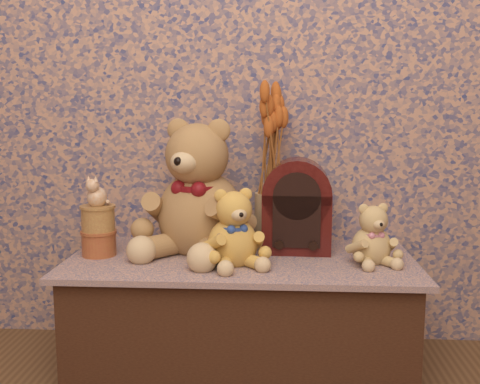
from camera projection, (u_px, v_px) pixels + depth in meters
The scene contains 10 objects.
display_shelf at pixel (241, 312), 2.00m from camera, with size 1.21×0.59×0.41m, color navy.
teddy_large at pixel (200, 181), 2.01m from camera, with size 0.41×0.49×0.52m, color olive, non-canonical shape.
teddy_medium at pixel (233, 224), 1.86m from camera, with size 0.22×0.26×0.28m, color gold, non-canonical shape.
teddy_small at pixel (372, 231), 1.88m from camera, with size 0.17×0.21×0.22m, color tan, non-canonical shape.
cathedral_radio at pixel (297, 205), 2.04m from camera, with size 0.25×0.18×0.34m, color #3C0C0B, non-canonical shape.
ceramic_vase at pixel (271, 221), 2.08m from camera, with size 0.12×0.12×0.21m, color tan.
dried_stalks at pixel (272, 134), 2.03m from camera, with size 0.23×0.23×0.44m, color #B7531D, non-canonical shape.
biscuit_tin_lower at pixel (99, 243), 1.99m from camera, with size 0.12×0.12×0.09m, color #B47734.
biscuit_tin_upper at pixel (98, 219), 1.97m from camera, with size 0.12×0.12×0.09m, color #D5B85D.
cat_figurine at pixel (97, 191), 1.96m from camera, with size 0.08×0.09×0.11m, color silver, non-canonical shape.
Camera 1 is at (0.12, -0.69, 0.93)m, focal length 41.93 mm.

